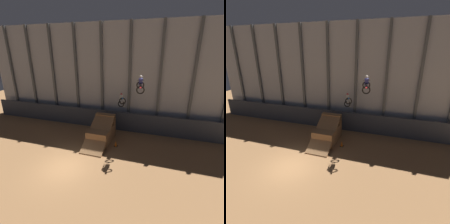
{
  "view_description": "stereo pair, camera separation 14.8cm",
  "coord_description": "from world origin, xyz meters",
  "views": [
    {
      "loc": [
        7.49,
        -10.41,
        9.39
      ],
      "look_at": [
        2.49,
        5.5,
        3.35
      ],
      "focal_mm": 28.0,
      "sensor_mm": 36.0,
      "label": 1
    },
    {
      "loc": [
        7.63,
        -10.37,
        9.39
      ],
      "look_at": [
        2.49,
        5.5,
        3.35
      ],
      "focal_mm": 28.0,
      "sensor_mm": 36.0,
      "label": 2
    }
  ],
  "objects": [
    {
      "name": "ground_plane",
      "position": [
        0.0,
        0.0,
        0.0
      ],
      "size": [
        60.0,
        60.0,
        0.0
      ],
      "primitive_type": "plane",
      "color": "#996B42"
    },
    {
      "name": "arena_back_wall",
      "position": [
        0.0,
        9.53,
        6.13
      ],
      "size": [
        32.0,
        0.4,
        12.27
      ],
      "color": "#A3A8B2",
      "rests_on": "ground_plane"
    },
    {
      "name": "lower_barrier",
      "position": [
        0.0,
        8.45,
        1.17
      ],
      "size": [
        31.36,
        0.2,
        2.34
      ],
      "color": "#383D47",
      "rests_on": "ground_plane"
    },
    {
      "name": "dirt_ramp",
      "position": [
        1.33,
        5.48,
        0.92
      ],
      "size": [
        2.23,
        4.77,
        2.7
      ],
      "color": "olive",
      "rests_on": "ground_plane"
    },
    {
      "name": "rider_bike_left_air",
      "position": [
        2.94,
        7.62,
        4.03
      ],
      "size": [
        1.29,
        1.82,
        1.68
      ],
      "rotation": [
        -0.52,
        0.0,
        0.37
      ],
      "color": "black"
    },
    {
      "name": "rider_bike_right_air",
      "position": [
        5.32,
        4.85,
        6.41
      ],
      "size": [
        0.98,
        1.84,
        1.53
      ],
      "rotation": [
        0.11,
        0.0,
        0.16
      ],
      "color": "black"
    },
    {
      "name": "traffic_cone_near_ramp",
      "position": [
        3.18,
        4.6,
        0.28
      ],
      "size": [
        0.36,
        0.36,
        0.58
      ],
      "color": "black",
      "rests_on": "ground_plane"
    }
  ]
}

